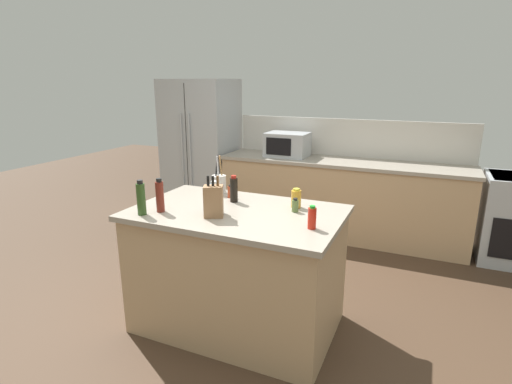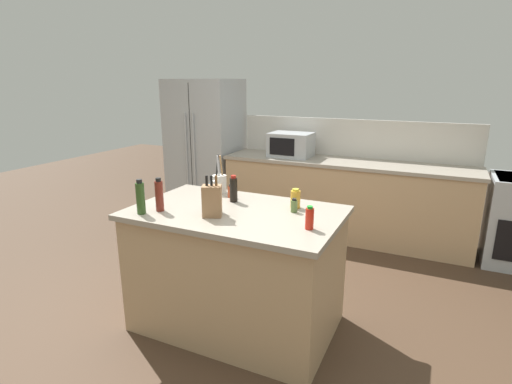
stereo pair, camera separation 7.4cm
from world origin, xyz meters
The scene contains 16 objects.
ground_plane centered at (0.00, 0.00, 0.00)m, with size 14.00×14.00×0.00m, color #473323.
back_counter_run centered at (0.30, 2.20, 0.47)m, with size 2.94×0.66×0.94m.
wall_backsplash centered at (0.30, 2.52, 1.17)m, with size 2.90×0.03×0.46m, color beige.
kitchen_island centered at (0.00, 0.00, 0.47)m, with size 1.52×0.95×0.94m.
refrigerator centered at (-1.67, 2.25, 0.94)m, with size 0.92×0.75×1.87m.
microwave centered at (-0.39, 2.20, 1.09)m, with size 0.51×0.39×0.29m.
knife_block centered at (-0.08, -0.19, 1.05)m, with size 0.16×0.14×0.29m.
utensil_crock centered at (-0.35, 0.36, 1.02)m, with size 0.12×0.12×0.32m.
hot_sauce_bottle centered at (0.60, -0.14, 1.01)m, with size 0.05×0.05×0.15m.
vinegar_bottle centered at (-0.49, -0.24, 1.06)m, with size 0.06×0.06×0.25m.
spice_jar_paprika centered at (-0.20, 0.29, 0.99)m, with size 0.05×0.05×0.10m.
honey_jar centered at (0.37, 0.24, 1.01)m, with size 0.07×0.07×0.15m.
soy_sauce_bottle centered at (-0.12, 0.19, 1.04)m, with size 0.06×0.06×0.21m.
spice_jar_oregano centered at (0.40, 0.14, 0.99)m, with size 0.05×0.05×0.10m.
olive_oil_bottle centered at (-0.57, -0.35, 1.06)m, with size 0.06×0.06×0.25m.
dish_soap_bottle centered at (-0.14, -0.07, 1.04)m, with size 0.07×0.07×0.22m.
Camera 2 is at (1.31, -2.44, 1.85)m, focal length 28.00 mm.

